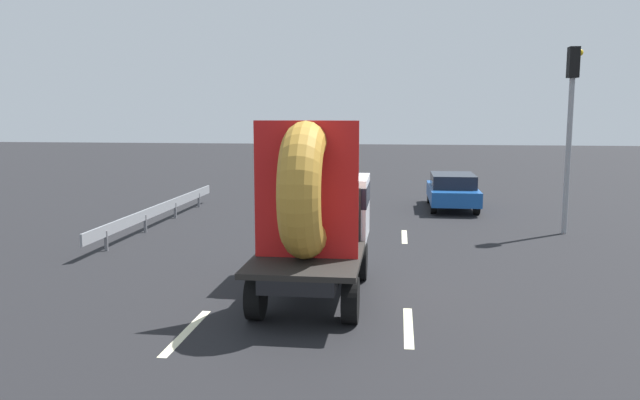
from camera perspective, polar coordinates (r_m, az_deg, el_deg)
name	(u,v)px	position (r m, az deg, el deg)	size (l,w,h in m)	color
ground_plane	(324,289)	(13.22, 0.40, -8.14)	(120.00, 120.00, 0.00)	black
flatbed_truck	(315,211)	(12.51, -0.43, -1.04)	(2.02, 4.62, 3.54)	black
distant_sedan	(452,190)	(24.42, 12.05, 0.91)	(1.78, 4.15, 1.35)	black
traffic_light	(571,113)	(20.15, 22.02, 7.41)	(0.42, 0.36, 5.60)	gray
guardrail	(161,209)	(21.10, -14.40, -0.83)	(0.10, 10.45, 0.71)	gray
lane_dash_left_near	(186,332)	(10.97, -12.16, -11.76)	(2.25, 0.16, 0.01)	beige
lane_dash_left_far	(277,238)	(18.40, -3.94, -3.51)	(2.46, 0.16, 0.01)	beige
lane_dash_right_near	(408,327)	(11.07, 8.11, -11.46)	(2.06, 0.16, 0.01)	beige
lane_dash_right_far	(404,237)	(18.75, 7.76, -3.35)	(2.03, 0.16, 0.01)	beige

